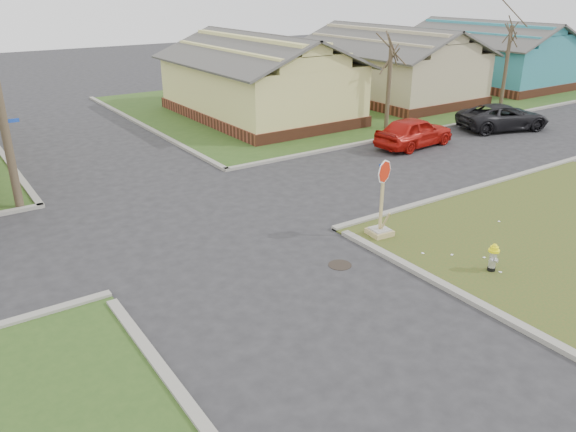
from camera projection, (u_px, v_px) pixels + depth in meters
ground at (262, 280)px, 14.55m from camera, size 120.00×120.00×0.00m
verge_far_right at (392, 91)px, 39.70m from camera, size 37.00×19.00×0.05m
curbs at (182, 218)px, 18.36m from camera, size 80.00×40.00×0.12m
manhole at (340, 265)px, 15.30m from camera, size 0.64×0.64×0.01m
side_house_yellow at (258, 78)px, 31.50m from camera, size 7.60×11.60×4.70m
side_house_tan at (389, 65)px, 36.68m from camera, size 7.60×11.60×4.70m
side_house_teal at (487, 55)px, 41.87m from camera, size 7.60×11.60×4.70m
tree_mid_right at (389, 88)px, 28.77m from camera, size 0.22×0.22×4.20m
tree_far_right at (506, 67)px, 34.08m from camera, size 0.22×0.22×4.76m
fire_hydrant at (493, 256)px, 14.76m from camera, size 0.29×0.29×0.78m
stop_sign at (381, 219)px, 16.85m from camera, size 0.67×0.66×2.37m
red_sedan at (414, 132)px, 26.14m from camera, size 4.28×1.99×1.42m
dark_pickup at (503, 117)px, 29.26m from camera, size 5.20×3.57×1.32m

